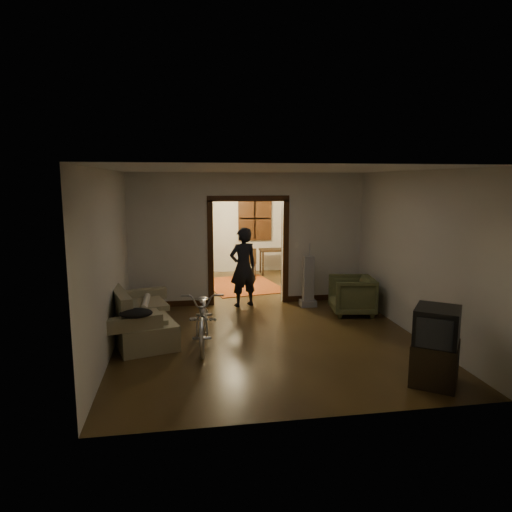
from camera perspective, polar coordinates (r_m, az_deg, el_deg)
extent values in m
cube|color=#30210F|center=(9.30, -0.30, -7.02)|extent=(5.00, 8.50, 0.01)
cube|color=white|center=(8.92, -0.32, 10.50)|extent=(5.00, 8.50, 0.01)
cube|color=beige|center=(13.19, -3.19, 4.03)|extent=(5.00, 0.02, 2.80)
cube|color=beige|center=(8.97, -16.30, 1.15)|extent=(0.02, 8.50, 2.80)
cube|color=beige|center=(9.71, 14.43, 1.84)|extent=(0.02, 8.50, 2.80)
cube|color=beige|center=(9.74, -1.00, 2.15)|extent=(5.00, 0.14, 2.80)
cube|color=black|center=(9.78, -0.99, 0.41)|extent=(1.74, 0.20, 2.32)
cube|color=black|center=(13.23, -0.15, 4.72)|extent=(0.98, 0.06, 1.28)
sphere|color=#FFE0A5|center=(11.40, -2.29, 7.99)|extent=(0.24, 0.24, 0.24)
cube|color=silver|center=(9.89, 5.10, 1.35)|extent=(0.08, 0.01, 0.12)
cube|color=#716C4B|center=(8.00, -14.46, -6.72)|extent=(1.40, 2.11, 0.89)
cylinder|color=beige|center=(8.26, -13.61, -5.59)|extent=(0.11, 0.86, 0.11)
ellipsoid|color=black|center=(7.06, -14.78, -6.93)|extent=(0.49, 0.37, 0.14)
imported|color=silver|center=(7.46, -6.55, -7.39)|extent=(0.77, 1.87, 0.96)
imported|color=#505630|center=(9.28, 11.90, -4.83)|extent=(0.94, 0.92, 0.76)
cube|color=black|center=(6.54, 21.42, -12.33)|extent=(0.81, 0.82, 0.56)
cube|color=black|center=(6.38, 21.69, -8.24)|extent=(0.78, 0.79, 0.51)
cube|color=gray|center=(9.66, 6.55, -3.16)|extent=(0.39, 0.34, 1.08)
imported|color=black|center=(9.57, -1.62, -1.39)|extent=(0.71, 0.58, 1.67)
cube|color=maroon|center=(11.61, -1.72, -3.65)|extent=(2.06, 2.48, 0.02)
cube|color=#1F311D|center=(12.98, -9.22, 1.40)|extent=(0.86, 0.48, 1.70)
sphere|color=#1E5972|center=(12.87, -9.35, 6.20)|extent=(0.25, 0.25, 0.25)
cube|color=black|center=(13.02, 2.56, -0.70)|extent=(1.07, 0.82, 0.70)
cube|color=black|center=(12.57, -0.91, -0.80)|extent=(0.37, 0.37, 0.81)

